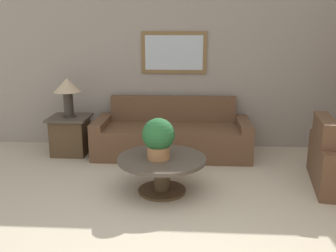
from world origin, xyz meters
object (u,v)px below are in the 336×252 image
at_px(coffee_table, 162,167).
at_px(table_lamp, 67,89).
at_px(potted_plant_on_table, 158,137).
at_px(couch_main, 172,136).
at_px(side_table, 71,135).

distance_m(coffee_table, table_lamp, 2.10).
bearing_deg(table_lamp, potted_plant_on_table, -43.03).
relative_size(coffee_table, table_lamp, 1.76).
xyz_separation_m(table_lamp, potted_plant_on_table, (1.46, -1.36, -0.32)).
relative_size(couch_main, side_table, 3.93).
height_order(table_lamp, potted_plant_on_table, table_lamp).
bearing_deg(coffee_table, couch_main, 88.02).
bearing_deg(table_lamp, couch_main, 2.00).
relative_size(side_table, potted_plant_on_table, 1.25).
distance_m(couch_main, coffee_table, 1.37).
xyz_separation_m(coffee_table, table_lamp, (-1.49, 1.31, 0.69)).
bearing_deg(potted_plant_on_table, side_table, 136.97).
distance_m(coffee_table, potted_plant_on_table, 0.37).
xyz_separation_m(couch_main, coffee_table, (-0.05, -1.37, 0.03)).
height_order(coffee_table, side_table, side_table).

